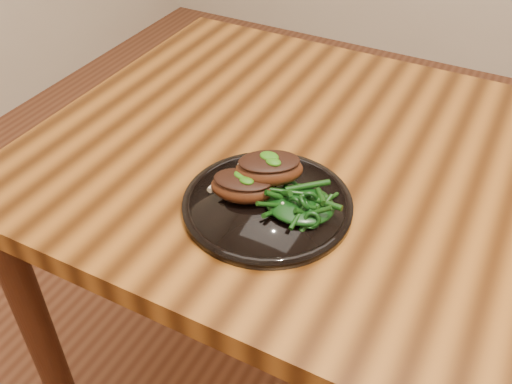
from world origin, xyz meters
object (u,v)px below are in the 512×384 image
(plate, at_px, (267,204))
(greens_heap, at_px, (300,200))
(desk, at_px, (494,247))
(lamb_chop_front, at_px, (243,186))

(plate, relative_size, greens_heap, 2.45)
(desk, xyz_separation_m, greens_heap, (-0.27, -0.17, 0.11))
(desk, distance_m, greens_heap, 0.34)
(lamb_chop_front, bearing_deg, greens_heap, 8.89)
(desk, xyz_separation_m, lamb_chop_front, (-0.36, -0.18, 0.12))
(desk, relative_size, lamb_chop_front, 14.35)
(lamb_chop_front, relative_size, greens_heap, 1.07)
(greens_heap, bearing_deg, lamb_chop_front, -171.11)
(greens_heap, bearing_deg, desk, 31.38)
(plate, relative_size, lamb_chop_front, 2.29)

